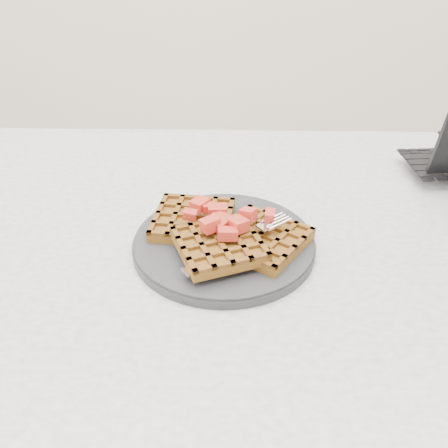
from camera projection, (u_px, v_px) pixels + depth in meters
table at (267, 300)px, 0.77m from camera, size 1.20×0.80×0.75m
plate at (224, 243)px, 0.69m from camera, size 0.25×0.25×0.02m
waffles at (224, 233)px, 0.68m from camera, size 0.23×0.20×0.03m
strawberry_pile at (224, 215)px, 0.66m from camera, size 0.15×0.15×0.02m
fork at (246, 247)px, 0.65m from camera, size 0.15×0.13×0.02m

